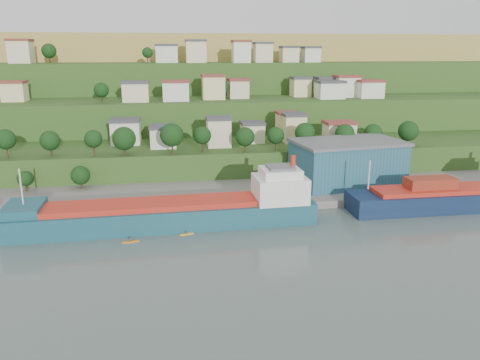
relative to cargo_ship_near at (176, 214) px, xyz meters
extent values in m
plane|color=#455450|center=(8.55, -8.20, -2.89)|extent=(500.00, 500.00, 0.00)
cube|color=slate|center=(28.55, 19.80, -2.89)|extent=(220.00, 26.00, 4.00)
cube|color=#284719|center=(8.55, 47.80, -2.89)|extent=(260.00, 32.00, 20.00)
cube|color=#284719|center=(8.55, 77.80, -2.89)|extent=(280.00, 32.00, 44.00)
cube|color=#284719|center=(8.55, 107.80, -2.89)|extent=(300.00, 32.00, 70.00)
cube|color=olive|center=(8.55, 181.80, -2.89)|extent=(360.00, 120.00, 96.00)
cube|color=silver|center=(-15.25, 53.09, 10.83)|extent=(9.26, 8.53, 7.44)
cube|color=#3F3F44|center=(-15.25, 53.09, 15.00)|extent=(9.86, 9.13, 0.90)
cube|color=silver|center=(-2.91, 45.95, 10.18)|extent=(8.06, 8.98, 6.14)
cube|color=#3F3F44|center=(-2.91, 45.95, 13.70)|extent=(8.66, 9.58, 0.90)
cube|color=beige|center=(14.83, 44.17, 11.46)|extent=(7.41, 7.32, 8.71)
cube|color=#3F3F44|center=(14.83, 44.17, 16.27)|extent=(8.01, 7.92, 0.90)
cube|color=beige|center=(26.86, 49.73, 10.13)|extent=(7.32, 7.61, 6.05)
cube|color=#3F3F44|center=(26.86, 49.73, 13.61)|extent=(7.92, 8.21, 0.90)
cube|color=beige|center=(39.95, 53.26, 11.54)|extent=(7.28, 7.06, 8.85)
cube|color=brown|center=(39.95, 53.26, 16.42)|extent=(7.88, 7.66, 0.90)
cube|color=beige|center=(40.70, 48.47, 11.56)|extent=(7.05, 8.43, 8.90)
cube|color=#3F3F44|center=(40.70, 48.47, 16.46)|extent=(7.65, 9.03, 0.90)
cube|color=beige|center=(55.00, 42.94, 10.42)|extent=(9.58, 7.08, 6.63)
cube|color=brown|center=(55.00, 42.94, 14.19)|extent=(10.18, 7.68, 0.90)
cube|color=beige|center=(-56.57, 79.60, 22.41)|extent=(8.01, 7.12, 6.59)
cube|color=brown|center=(-56.57, 79.60, 26.15)|extent=(8.61, 7.72, 0.90)
cube|color=beige|center=(-12.50, 71.82, 22.38)|extent=(9.27, 7.34, 6.53)
cube|color=#3F3F44|center=(-12.50, 71.82, 26.09)|extent=(9.87, 7.94, 0.90)
cube|color=silver|center=(1.96, 72.59, 22.47)|extent=(9.47, 7.48, 6.71)
cube|color=brown|center=(1.96, 72.59, 26.27)|extent=(10.07, 8.08, 0.90)
cube|color=beige|center=(16.41, 77.49, 23.32)|extent=(8.26, 8.74, 8.42)
cube|color=brown|center=(16.41, 77.49, 27.98)|extent=(8.86, 9.34, 0.90)
cube|color=beige|center=(26.51, 80.31, 22.46)|extent=(7.48, 8.92, 6.69)
cube|color=brown|center=(26.51, 80.31, 26.26)|extent=(8.08, 9.52, 0.90)
cube|color=beige|center=(52.55, 83.06, 22.59)|extent=(7.17, 7.73, 6.95)
cube|color=#3F3F44|center=(52.55, 83.06, 26.51)|extent=(7.77, 8.33, 0.90)
cube|color=silver|center=(61.46, 72.74, 22.13)|extent=(9.96, 8.52, 6.03)
cube|color=#3F3F44|center=(61.46, 72.74, 25.59)|extent=(10.56, 9.12, 0.90)
cube|color=beige|center=(62.58, 82.28, 22.56)|extent=(7.24, 8.22, 6.90)
cube|color=#3F3F44|center=(62.58, 82.28, 26.46)|extent=(7.84, 8.82, 0.90)
cube|color=silver|center=(70.03, 77.75, 22.97)|extent=(9.10, 7.46, 7.71)
cube|color=brown|center=(70.03, 77.75, 27.27)|extent=(9.70, 8.06, 0.90)
cube|color=silver|center=(77.69, 73.30, 22.21)|extent=(9.47, 8.96, 6.19)
cube|color=brown|center=(77.69, 73.30, 25.75)|extent=(10.07, 9.56, 0.90)
cube|color=beige|center=(-60.09, 105.88, 36.53)|extent=(8.62, 8.78, 8.84)
cube|color=brown|center=(-60.09, 105.88, 41.40)|extent=(9.22, 9.38, 0.90)
cube|color=silver|center=(-0.82, 108.28, 35.59)|extent=(9.32, 8.65, 6.97)
cube|color=#3F3F44|center=(-0.82, 108.28, 39.53)|extent=(9.92, 9.25, 0.90)
cube|color=beige|center=(11.76, 106.47, 36.53)|extent=(8.60, 8.77, 8.84)
cube|color=#3F3F44|center=(11.76, 106.47, 41.40)|extent=(9.20, 9.37, 0.90)
cube|color=silver|center=(31.02, 102.19, 36.40)|extent=(7.46, 7.56, 8.57)
cube|color=brown|center=(31.02, 102.19, 41.14)|extent=(8.06, 8.16, 0.90)
cube|color=beige|center=(41.46, 106.38, 36.09)|extent=(7.78, 7.02, 7.95)
cube|color=#3F3F44|center=(41.46, 106.38, 40.51)|extent=(8.38, 7.62, 0.90)
cube|color=beige|center=(53.92, 108.26, 35.25)|extent=(7.59, 7.42, 6.27)
cube|color=#3F3F44|center=(53.92, 108.26, 38.83)|extent=(8.19, 8.02, 0.90)
cube|color=silver|center=(63.63, 107.05, 35.18)|extent=(7.26, 7.81, 6.14)
cube|color=#3F3F44|center=(63.63, 107.05, 38.70)|extent=(7.86, 8.41, 0.90)
cylinder|color=#382619|center=(-47.17, 35.29, 9.11)|extent=(0.50, 0.50, 3.99)
sphere|color=black|center=(-47.17, 35.29, 12.69)|extent=(5.79, 5.79, 5.79)
cylinder|color=#382619|center=(-35.35, 36.21, 8.68)|extent=(0.50, 0.50, 3.13)
sphere|color=black|center=(-35.35, 36.21, 11.83)|extent=(5.75, 5.75, 5.75)
cylinder|color=#382619|center=(-22.88, 34.83, 8.97)|extent=(0.50, 0.50, 3.72)
sphere|color=black|center=(-22.88, 34.83, 12.26)|extent=(5.22, 5.22, 5.22)
cylinder|color=#382619|center=(-14.18, 35.04, 8.64)|extent=(0.50, 0.50, 3.06)
sphere|color=black|center=(-14.18, 35.04, 12.08)|extent=(6.96, 6.96, 6.96)
cylinder|color=#382619|center=(-0.19, 33.84, 9.09)|extent=(0.50, 0.50, 3.97)
sphere|color=black|center=(-0.19, 33.84, 13.00)|extent=(6.99, 6.99, 6.99)
cylinder|color=#382619|center=(9.00, 36.07, 8.92)|extent=(0.50, 0.50, 3.62)
sphere|color=black|center=(9.00, 36.07, 12.24)|extent=(5.48, 5.48, 5.48)
cylinder|color=#382619|center=(21.82, 33.93, 8.68)|extent=(0.50, 0.50, 3.13)
sphere|color=black|center=(21.82, 33.93, 11.85)|extent=(5.85, 5.85, 5.85)
cylinder|color=#382619|center=(31.40, 34.19, 8.80)|extent=(0.50, 0.50, 3.38)
sphere|color=black|center=(31.40, 34.19, 11.94)|extent=(5.24, 5.24, 5.24)
cylinder|color=#382619|center=(40.59, 34.13, 9.02)|extent=(0.50, 0.50, 3.81)
sphere|color=black|center=(40.59, 34.13, 12.63)|extent=(6.19, 6.19, 6.19)
cylinder|color=#382619|center=(53.78, 34.53, 8.64)|extent=(0.50, 0.50, 3.06)
sphere|color=black|center=(53.78, 34.53, 11.86)|extent=(6.14, 6.14, 6.14)
cylinder|color=#382619|center=(63.84, 36.06, 8.54)|extent=(0.50, 0.50, 2.85)
sphere|color=black|center=(63.84, 36.06, 11.58)|extent=(5.90, 5.90, 5.90)
cylinder|color=#382619|center=(75.46, 35.23, 8.71)|extent=(0.50, 0.50, 3.19)
sphere|color=black|center=(75.46, 35.23, 12.10)|extent=(6.53, 6.53, 6.53)
cylinder|color=#382619|center=(-8.73, 100.66, 33.65)|extent=(0.50, 0.50, 3.07)
sphere|color=black|center=(-8.73, 100.66, 36.40)|extent=(4.42, 4.42, 4.42)
cylinder|color=#382619|center=(-24.43, 70.36, 20.61)|extent=(0.50, 0.50, 2.99)
sphere|color=black|center=(-24.43, 70.36, 23.57)|extent=(5.33, 5.33, 5.33)
cylinder|color=#382619|center=(19.45, 76.41, 20.59)|extent=(0.50, 0.50, 2.96)
sphere|color=black|center=(19.45, 76.41, 23.63)|extent=(5.69, 5.69, 5.69)
cylinder|color=#382619|center=(-49.34, 107.07, 33.78)|extent=(0.50, 0.50, 3.34)
sphere|color=black|center=(-49.34, 107.07, 37.11)|extent=(6.02, 6.02, 6.02)
cube|color=#164252|center=(-2.33, 0.00, -1.38)|extent=(70.71, 13.41, 7.04)
cube|color=red|center=(-4.34, 0.00, 2.74)|extent=(52.56, 10.80, 1.21)
cube|color=#164252|center=(-33.49, 0.00, 3.14)|extent=(8.41, 11.32, 2.01)
cube|color=silver|center=(24.82, 0.00, 5.15)|extent=(12.40, 10.45, 6.03)
cube|color=silver|center=(24.82, 0.00, 9.18)|extent=(9.31, 8.34, 2.01)
cube|color=#595B5E|center=(24.82, 0.00, 10.48)|extent=(6.23, 6.23, 0.60)
cylinder|color=red|center=(27.84, 0.00, 11.69)|extent=(1.25, 1.25, 3.02)
cylinder|color=silver|center=(-33.49, 0.00, 8.17)|extent=(0.37, 0.37, 8.04)
cube|color=silver|center=(-30.48, 0.00, 0.93)|extent=(14.45, 11.83, 0.25)
cube|color=#0C1538|center=(75.44, 2.18, -1.52)|extent=(63.08, 10.59, 6.94)
cube|color=red|center=(73.33, 2.18, 2.47)|extent=(46.26, 8.68, 1.05)
cylinder|color=silver|center=(48.11, 2.18, 7.10)|extent=(0.34, 0.34, 7.36)
cube|color=maroon|center=(64.93, 2.18, 4.36)|extent=(12.62, 5.27, 2.73)
cube|color=#1F555D|center=(50.42, 22.80, 5.11)|extent=(32.17, 21.91, 12.00)
cube|color=#595B5E|center=(50.42, 22.80, 11.51)|extent=(33.29, 23.03, 0.80)
cube|color=silver|center=(-37.05, 10.28, -1.31)|extent=(4.05, 2.82, 0.76)
cube|color=orange|center=(-10.02, -8.46, -2.76)|extent=(3.63, 1.36, 0.27)
sphere|color=#3F3F44|center=(-10.02, -8.46, -2.31)|extent=(0.63, 0.63, 0.63)
cube|color=yellow|center=(2.12, -5.85, -2.77)|extent=(3.23, 1.32, 0.24)
sphere|color=#3F3F44|center=(2.12, -5.85, -2.37)|extent=(0.56, 0.56, 0.56)
camera|label=1|loc=(-0.59, -104.55, 36.83)|focal=35.00mm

